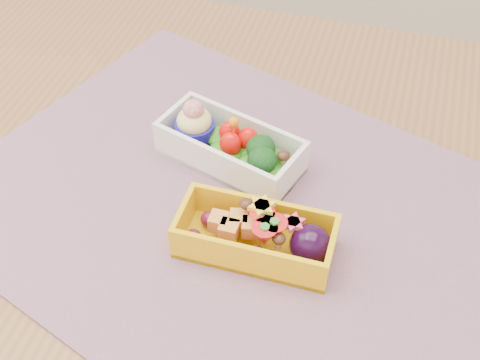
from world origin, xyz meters
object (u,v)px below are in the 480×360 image
(placemat, at_px, (232,207))
(bento_white, at_px, (230,146))
(bento_yellow, at_px, (259,236))
(table, at_px, (240,265))

(placemat, relative_size, bento_white, 3.24)
(placemat, relative_size, bento_yellow, 3.69)
(bento_white, bearing_deg, placemat, -54.05)
(table, height_order, bento_yellow, bento_yellow)
(table, xyz_separation_m, bento_yellow, (0.03, -0.05, 0.12))
(bento_yellow, bearing_deg, table, 124.33)
(table, height_order, placemat, placemat)
(placemat, bearing_deg, bento_yellow, -49.12)
(bento_white, distance_m, bento_yellow, 0.13)
(table, relative_size, placemat, 2.09)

